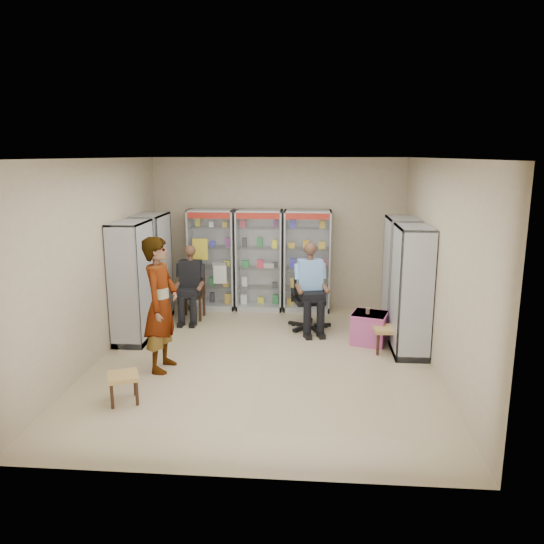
# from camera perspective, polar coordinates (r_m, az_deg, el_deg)

# --- Properties ---
(floor) EXTENTS (6.00, 6.00, 0.00)m
(floor) POSITION_cam_1_polar(r_m,az_deg,el_deg) (8.15, -0.89, -9.46)
(floor) COLOR tan
(floor) RESTS_ON ground
(room_shell) EXTENTS (5.02, 6.02, 3.01)m
(room_shell) POSITION_cam_1_polar(r_m,az_deg,el_deg) (7.64, -0.94, 4.37)
(room_shell) COLOR #BBAA8B
(room_shell) RESTS_ON ground
(cabinet_back_left) EXTENTS (0.90, 0.50, 2.00)m
(cabinet_back_left) POSITION_cam_1_polar(r_m,az_deg,el_deg) (10.65, -6.47, 1.34)
(cabinet_back_left) COLOR #B6B8BE
(cabinet_back_left) RESTS_ON floor
(cabinet_back_mid) EXTENTS (0.90, 0.50, 2.00)m
(cabinet_back_mid) POSITION_cam_1_polar(r_m,az_deg,el_deg) (10.51, -1.38, 1.27)
(cabinet_back_mid) COLOR #A6A8AE
(cabinet_back_mid) RESTS_ON floor
(cabinet_back_right) EXTENTS (0.90, 0.50, 2.00)m
(cabinet_back_right) POSITION_cam_1_polar(r_m,az_deg,el_deg) (10.46, 3.81, 1.18)
(cabinet_back_right) COLOR #ADAFB5
(cabinet_back_right) RESTS_ON floor
(cabinet_right_far) EXTENTS (0.90, 0.50, 2.00)m
(cabinet_right_far) POSITION_cam_1_polar(r_m,az_deg,el_deg) (9.47, 13.61, -0.34)
(cabinet_right_far) COLOR #A3A6AA
(cabinet_right_far) RESTS_ON floor
(cabinet_right_near) EXTENTS (0.90, 0.50, 2.00)m
(cabinet_right_near) POSITION_cam_1_polar(r_m,az_deg,el_deg) (8.41, 14.73, -2.01)
(cabinet_right_near) COLOR #B0B2B8
(cabinet_right_near) RESTS_ON floor
(cabinet_left_far) EXTENTS (0.90, 0.50, 2.00)m
(cabinet_left_far) POSITION_cam_1_polar(r_m,az_deg,el_deg) (10.00, -12.72, 0.37)
(cabinet_left_far) COLOR silver
(cabinet_left_far) RESTS_ON floor
(cabinet_left_near) EXTENTS (0.90, 0.50, 2.00)m
(cabinet_left_near) POSITION_cam_1_polar(r_m,az_deg,el_deg) (8.98, -14.78, -1.10)
(cabinet_left_near) COLOR #9FA1A6
(cabinet_left_near) RESTS_ON floor
(wooden_chair) EXTENTS (0.42, 0.42, 0.94)m
(wooden_chair) POSITION_cam_1_polar(r_m,az_deg,el_deg) (10.13, -8.57, -2.38)
(wooden_chair) COLOR black
(wooden_chair) RESTS_ON floor
(seated_customer) EXTENTS (0.44, 0.60, 1.34)m
(seated_customer) POSITION_cam_1_polar(r_m,az_deg,el_deg) (10.03, -8.67, -1.35)
(seated_customer) COLOR black
(seated_customer) RESTS_ON floor
(office_chair) EXTENTS (0.75, 0.75, 1.16)m
(office_chair) POSITION_cam_1_polar(r_m,az_deg,el_deg) (9.43, 4.03, -2.71)
(office_chair) COLOR black
(office_chair) RESTS_ON floor
(seated_shopkeeper) EXTENTS (0.62, 0.76, 1.47)m
(seated_shopkeeper) POSITION_cam_1_polar(r_m,az_deg,el_deg) (9.34, 4.04, -1.86)
(seated_shopkeeper) COLOR #75B5E7
(seated_shopkeeper) RESTS_ON floor
(pink_trunk) EXTENTS (0.65, 0.64, 0.51)m
(pink_trunk) POSITION_cam_1_polar(r_m,az_deg,el_deg) (8.92, 10.41, -5.95)
(pink_trunk) COLOR #C44E94
(pink_trunk) RESTS_ON floor
(tea_glass) EXTENTS (0.07, 0.07, 0.10)m
(tea_glass) POSITION_cam_1_polar(r_m,az_deg,el_deg) (8.80, 10.27, -4.13)
(tea_glass) COLOR #5D2B07
(tea_glass) RESTS_ON pink_trunk
(woven_stool_a) EXTENTS (0.43, 0.43, 0.40)m
(woven_stool_a) POSITION_cam_1_polar(r_m,az_deg,el_deg) (8.62, 12.15, -7.09)
(woven_stool_a) COLOR olive
(woven_stool_a) RESTS_ON floor
(woven_stool_b) EXTENTS (0.49, 0.49, 0.37)m
(woven_stool_b) POSITION_cam_1_polar(r_m,az_deg,el_deg) (7.06, -15.66, -11.93)
(woven_stool_b) COLOR #A17644
(woven_stool_b) RESTS_ON floor
(standing_man) EXTENTS (0.53, 0.75, 1.94)m
(standing_man) POSITION_cam_1_polar(r_m,az_deg,el_deg) (7.70, -11.86, -3.43)
(standing_man) COLOR gray
(standing_man) RESTS_ON floor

